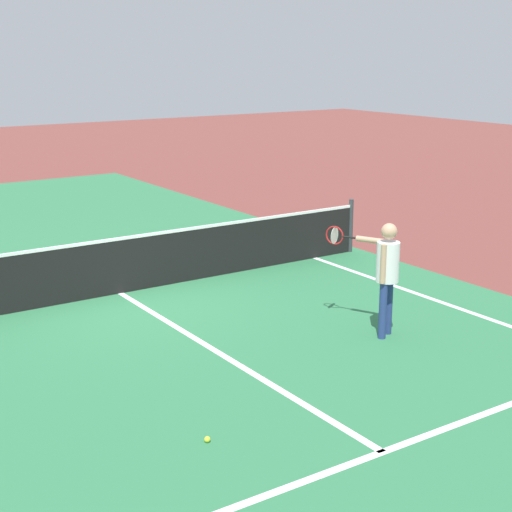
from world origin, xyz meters
The scene contains 7 objects.
ground_plane centered at (0.00, 0.00, 0.00)m, with size 60.00×60.00×0.00m, color brown.
court_surface_inbounds centered at (0.00, 0.00, 0.00)m, with size 10.62×24.40×0.00m, color #2D7247.
line_service_near centered at (0.00, -6.40, 0.00)m, with size 8.22×0.10×0.01m, color white.
line_center_service centered at (0.00, -3.20, 0.00)m, with size 0.10×6.40×0.01m, color white.
net centered at (0.00, 0.00, 0.49)m, with size 10.12×0.09×1.07m.
player_near centered at (2.29, -3.91, 1.02)m, with size 0.54×1.18×1.64m.
tennis_ball_mid_court centered at (-1.37, -5.23, 0.03)m, with size 0.07×0.07×0.07m, color #CCE033.
Camera 1 is at (-5.04, -11.62, 3.96)m, focal length 54.80 mm.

